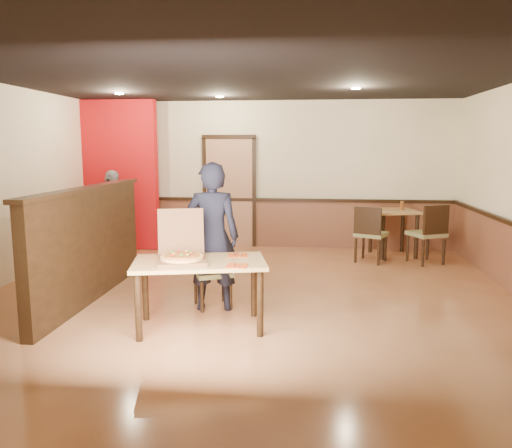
{
  "coord_description": "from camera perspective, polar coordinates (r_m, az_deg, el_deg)",
  "views": [
    {
      "loc": [
        0.75,
        -6.1,
        1.93
      ],
      "look_at": [
        0.09,
        0.0,
        0.98
      ],
      "focal_mm": 35.0,
      "sensor_mm": 36.0,
      "label": 1
    }
  ],
  "objects": [
    {
      "name": "side_chair_left",
      "position": [
        8.56,
        12.9,
        -0.89
      ],
      "size": [
        0.63,
        0.63,
        0.96
      ],
      "rotation": [
        0.0,
        0.0,
        2.71
      ],
      "color": "olive",
      "rests_on": "floor"
    },
    {
      "name": "side_table",
      "position": [
        9.21,
        15.45,
        0.43
      ],
      "size": [
        0.92,
        0.92,
        0.82
      ],
      "rotation": [
        0.0,
        0.0,
        0.22
      ],
      "color": "tan",
      "rests_on": "floor"
    },
    {
      "name": "pizza_box",
      "position": [
        5.32,
        -8.47,
        -3.5
      ],
      "size": [
        0.64,
        0.7,
        0.52
      ],
      "rotation": [
        0.0,
        0.0,
        0.28
      ],
      "color": "brown",
      "rests_on": "main_table"
    },
    {
      "name": "red_accent_panel",
      "position": [
        9.82,
        -15.75,
        5.38
      ],
      "size": [
        1.6,
        0.2,
        2.78
      ],
      "primitive_type": "cube",
      "color": "#BB0D11",
      "rests_on": "floor"
    },
    {
      "name": "spot_b",
      "position": [
        8.78,
        -4.18,
        14.33
      ],
      "size": [
        0.14,
        0.14,
        0.02
      ],
      "primitive_type": "cylinder",
      "color": "#FFF2B2",
      "rests_on": "ceiling"
    },
    {
      "name": "diner",
      "position": [
        5.91,
        -5.02,
        -1.47
      ],
      "size": [
        0.68,
        0.49,
        1.76
      ],
      "primitive_type": "imported",
      "rotation": [
        0.0,
        0.0,
        3.24
      ],
      "color": "black",
      "rests_on": "floor"
    },
    {
      "name": "side_chair_right",
      "position": [
        8.72,
        19.19,
        -0.82
      ],
      "size": [
        0.66,
        0.66,
        1.0
      ],
      "rotation": [
        0.0,
        0.0,
        3.58
      ],
      "color": "olive",
      "rests_on": "floor"
    },
    {
      "name": "chair_rail_back",
      "position": [
        9.64,
        1.65,
        2.78
      ],
      "size": [
        7.0,
        0.06,
        0.06
      ],
      "primitive_type": "cube",
      "color": "black",
      "rests_on": "wall_back"
    },
    {
      "name": "napkin_near",
      "position": [
        5.06,
        -2.18,
        -4.79
      ],
      "size": [
        0.22,
        0.22,
        0.01
      ],
      "rotation": [
        0.0,
        0.0,
        -0.03
      ],
      "color": "#C23C0D",
      "rests_on": "main_table"
    },
    {
      "name": "wainscot_back",
      "position": [
        9.72,
        1.65,
        0.04
      ],
      "size": [
        7.0,
        0.04,
        0.9
      ],
      "primitive_type": "cube",
      "color": "brown",
      "rests_on": "floor"
    },
    {
      "name": "booth_partition",
      "position": [
        6.62,
        -18.53,
        -2.06
      ],
      "size": [
        0.2,
        3.1,
        1.44
      ],
      "color": "black",
      "rests_on": "floor"
    },
    {
      "name": "back_door",
      "position": [
        9.73,
        -3.05,
        3.6
      ],
      "size": [
        0.9,
        0.06,
        2.1
      ],
      "primitive_type": "cube",
      "color": "tan",
      "rests_on": "wall_back"
    },
    {
      "name": "floor",
      "position": [
        6.45,
        -0.84,
        -8.63
      ],
      "size": [
        7.0,
        7.0,
        0.0
      ],
      "primitive_type": "plane",
      "color": "#C57D4C",
      "rests_on": "ground"
    },
    {
      "name": "wall_back",
      "position": [
        9.65,
        1.69,
        5.65
      ],
      "size": [
        7.0,
        0.0,
        7.0
      ],
      "primitive_type": "plane",
      "rotation": [
        1.57,
        0.0,
        0.0
      ],
      "color": "#FFF4C7",
      "rests_on": "floor"
    },
    {
      "name": "spot_c",
      "position": [
        7.68,
        11.35,
        14.98
      ],
      "size": [
        0.14,
        0.14,
        0.02
      ],
      "primitive_type": "cylinder",
      "color": "#FFF2B2",
      "rests_on": "ceiling"
    },
    {
      "name": "main_table",
      "position": [
        5.35,
        -6.46,
        -5.32
      ],
      "size": [
        1.52,
        1.07,
        0.74
      ],
      "rotation": [
        0.0,
        0.0,
        0.21
      ],
      "color": "tan",
      "rests_on": "floor"
    },
    {
      "name": "diner_chair",
      "position": [
        6.14,
        -5.12,
        -5.03
      ],
      "size": [
        0.56,
        0.56,
        0.86
      ],
      "rotation": [
        0.0,
        0.0,
        0.43
      ],
      "color": "olive",
      "rests_on": "floor"
    },
    {
      "name": "passerby",
      "position": [
        9.24,
        -16.09,
        1.21
      ],
      "size": [
        0.56,
        0.96,
        1.53
      ],
      "primitive_type": "imported",
      "rotation": [
        0.0,
        0.0,
        1.35
      ],
      "color": "#97999F",
      "rests_on": "floor"
    },
    {
      "name": "napkin_far",
      "position": [
        5.55,
        -2.12,
        -3.57
      ],
      "size": [
        0.24,
        0.24,
        0.01
      ],
      "rotation": [
        0.0,
        0.0,
        0.16
      ],
      "color": "#C23C0D",
      "rests_on": "main_table"
    },
    {
      "name": "condiment",
      "position": [
        9.23,
        16.34,
        2.03
      ],
      "size": [
        0.06,
        0.06,
        0.15
      ],
      "primitive_type": "cylinder",
      "color": "brown",
      "rests_on": "side_table"
    },
    {
      "name": "ceiling",
      "position": [
        6.21,
        -0.9,
        16.83
      ],
      "size": [
        7.0,
        7.0,
        0.0
      ],
      "primitive_type": "plane",
      "rotation": [
        3.14,
        0.0,
        0.0
      ],
      "color": "black",
      "rests_on": "wall_back"
    },
    {
      "name": "spot_a",
      "position": [
        8.52,
        -15.36,
        14.22
      ],
      "size": [
        0.14,
        0.14,
        0.02
      ],
      "primitive_type": "cylinder",
      "color": "#FFF2B2",
      "rests_on": "ceiling"
    },
    {
      "name": "pizza",
      "position": [
        5.27,
        -8.46,
        -3.79
      ],
      "size": [
        0.57,
        0.57,
        0.03
      ],
      "primitive_type": "cylinder",
      "rotation": [
        0.0,
        0.0,
        -0.35
      ],
      "color": "#E7A154",
      "rests_on": "pizza_box"
    }
  ]
}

